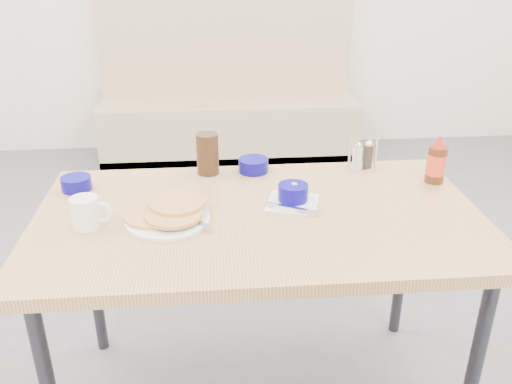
{
  "coord_description": "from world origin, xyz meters",
  "views": [
    {
      "loc": [
        -0.14,
        -1.25,
        1.54
      ],
      "look_at": [
        -0.01,
        0.28,
        0.82
      ],
      "focal_mm": 38.0,
      "sensor_mm": 36.0,
      "label": 1
    }
  ],
  "objects": [
    {
      "name": "amber_tumbler",
      "position": [
        -0.16,
        0.59,
        0.84
      ],
      "size": [
        0.1,
        0.1,
        0.15
      ],
      "primitive_type": "cylinder",
      "rotation": [
        0.0,
        0.0,
        0.27
      ],
      "color": "#331F10",
      "rests_on": "dining_table"
    },
    {
      "name": "pancake_plate",
      "position": [
        -0.28,
        0.23,
        0.78
      ],
      "size": [
        0.27,
        0.26,
        0.05
      ],
      "rotation": [
        0.0,
        0.0,
        0.32
      ],
      "color": "white",
      "rests_on": "dining_table"
    },
    {
      "name": "booth_bench",
      "position": [
        0.0,
        2.78,
        0.35
      ],
      "size": [
        1.9,
        0.56,
        1.22
      ],
      "color": "tan",
      "rests_on": "ground"
    },
    {
      "name": "dining_table",
      "position": [
        0.0,
        0.25,
        0.7
      ],
      "size": [
        1.4,
        0.8,
        0.76
      ],
      "color": "tan",
      "rests_on": "ground"
    },
    {
      "name": "coffee_mug",
      "position": [
        -0.52,
        0.21,
        0.81
      ],
      "size": [
        0.12,
        0.08,
        0.09
      ],
      "rotation": [
        0.0,
        0.0,
        -0.09
      ],
      "color": "white",
      "rests_on": "dining_table"
    },
    {
      "name": "butter_bowl",
      "position": [
        0.01,
        0.59,
        0.78
      ],
      "size": [
        0.11,
        0.11,
        0.05
      ],
      "rotation": [
        0.0,
        0.0,
        0.4
      ],
      "color": "#090574",
      "rests_on": "dining_table"
    },
    {
      "name": "condiment_caddy",
      "position": [
        0.42,
        0.59,
        0.8
      ],
      "size": [
        0.12,
        0.09,
        0.12
      ],
      "rotation": [
        0.0,
        0.0,
        0.32
      ],
      "color": "silver",
      "rests_on": "dining_table"
    },
    {
      "name": "grits_setting",
      "position": [
        0.12,
        0.31,
        0.79
      ],
      "size": [
        0.2,
        0.21,
        0.07
      ],
      "rotation": [
        0.0,
        0.0,
        -0.28
      ],
      "color": "white",
      "rests_on": "dining_table"
    },
    {
      "name": "creamer_bowl",
      "position": [
        -0.61,
        0.48,
        0.78
      ],
      "size": [
        0.1,
        0.1,
        0.05
      ],
      "rotation": [
        0.0,
        0.0,
        -0.31
      ],
      "color": "#090574",
      "rests_on": "dining_table"
    },
    {
      "name": "syrup_bottle",
      "position": [
        0.64,
        0.44,
        0.83
      ],
      "size": [
        0.07,
        0.07,
        0.17
      ],
      "rotation": [
        0.0,
        0.0,
        -0.37
      ],
      "color": "#47230F",
      "rests_on": "dining_table"
    }
  ]
}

